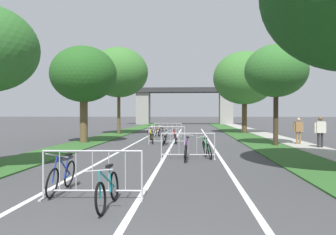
{
  "coord_description": "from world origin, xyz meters",
  "views": [
    {
      "loc": [
        1.1,
        -2.56,
        1.85
      ],
      "look_at": [
        -0.58,
        21.0,
        1.51
      ],
      "focal_mm": 34.47,
      "sensor_mm": 36.0,
      "label": 1
    }
  ],
  "objects_px": {
    "bicycle_orange_6": "(157,132)",
    "bicycle_black_0": "(161,132)",
    "bicycle_purple_2": "(186,151)",
    "bicycle_white_8": "(151,132)",
    "tree_right_cypress_far": "(245,78)",
    "bicycle_silver_5": "(165,139)",
    "tree_left_oak_mid": "(84,75)",
    "crowd_barrier_third": "(167,135)",
    "bicycle_teal_4": "(108,190)",
    "crowd_barrier_nearest": "(92,175)",
    "crowd_barrier_second": "(188,146)",
    "bicycle_red_9": "(176,138)",
    "crowd_barrier_fourth": "(168,130)",
    "tree_left_pine_near": "(119,73)",
    "pedestrian_strolling": "(299,129)",
    "tree_right_maple_mid": "(276,71)",
    "bicycle_yellow_7": "(151,137)",
    "bicycle_blue_1": "(62,176)",
    "bicycle_green_3": "(207,149)",
    "pedestrian_in_red_jacket": "(320,129)"
  },
  "relations": [
    {
      "from": "crowd_barrier_fourth",
      "to": "bicycle_silver_5",
      "type": "distance_m",
      "value": 6.58
    },
    {
      "from": "crowd_barrier_fourth",
      "to": "bicycle_yellow_7",
      "type": "xyz_separation_m",
      "value": [
        -0.57,
        -5.77,
        -0.15
      ]
    },
    {
      "from": "tree_left_pine_near",
      "to": "bicycle_red_9",
      "type": "distance_m",
      "value": 10.78
    },
    {
      "from": "tree_right_maple_mid",
      "to": "bicycle_yellow_7",
      "type": "xyz_separation_m",
      "value": [
        -7.08,
        1.09,
        -3.8
      ]
    },
    {
      "from": "crowd_barrier_nearest",
      "to": "bicycle_white_8",
      "type": "relative_size",
      "value": 1.35
    },
    {
      "from": "bicycle_orange_6",
      "to": "bicycle_black_0",
      "type": "bearing_deg",
      "value": 90.51
    },
    {
      "from": "bicycle_orange_6",
      "to": "bicycle_red_9",
      "type": "bearing_deg",
      "value": -59.14
    },
    {
      "from": "bicycle_silver_5",
      "to": "bicycle_red_9",
      "type": "xyz_separation_m",
      "value": [
        0.57,
        0.9,
        0.0
      ]
    },
    {
      "from": "crowd_barrier_second",
      "to": "bicycle_red_9",
      "type": "bearing_deg",
      "value": 97.0
    },
    {
      "from": "tree_right_maple_mid",
      "to": "bicycle_yellow_7",
      "type": "distance_m",
      "value": 8.11
    },
    {
      "from": "tree_left_oak_mid",
      "to": "bicycle_yellow_7",
      "type": "xyz_separation_m",
      "value": [
        4.15,
        0.07,
        -3.82
      ]
    },
    {
      "from": "bicycle_orange_6",
      "to": "pedestrian_strolling",
      "type": "xyz_separation_m",
      "value": [
        8.69,
        -5.9,
        0.6
      ]
    },
    {
      "from": "bicycle_black_0",
      "to": "bicycle_white_8",
      "type": "distance_m",
      "value": 0.82
    },
    {
      "from": "crowd_barrier_nearest",
      "to": "bicycle_white_8",
      "type": "distance_m",
      "value": 18.86
    },
    {
      "from": "crowd_barrier_second",
      "to": "bicycle_yellow_7",
      "type": "bearing_deg",
      "value": 109.31
    },
    {
      "from": "tree_left_pine_near",
      "to": "tree_right_cypress_far",
      "type": "xyz_separation_m",
      "value": [
        11.02,
        2.07,
        -0.34
      ]
    },
    {
      "from": "bicycle_green_3",
      "to": "tree_left_pine_near",
      "type": "bearing_deg",
      "value": 108.38
    },
    {
      "from": "crowd_barrier_fourth",
      "to": "bicycle_silver_5",
      "type": "height_order",
      "value": "crowd_barrier_fourth"
    },
    {
      "from": "tree_left_oak_mid",
      "to": "bicycle_black_0",
      "type": "xyz_separation_m",
      "value": [
        4.17,
        6.38,
        -3.82
      ]
    },
    {
      "from": "crowd_barrier_second",
      "to": "crowd_barrier_fourth",
      "type": "xyz_separation_m",
      "value": [
        -1.7,
        12.24,
        0.0
      ]
    },
    {
      "from": "crowd_barrier_fourth",
      "to": "bicycle_teal_4",
      "type": "bearing_deg",
      "value": -89.38
    },
    {
      "from": "crowd_barrier_third",
      "to": "bicycle_purple_2",
      "type": "height_order",
      "value": "crowd_barrier_third"
    },
    {
      "from": "crowd_barrier_fourth",
      "to": "bicycle_yellow_7",
      "type": "distance_m",
      "value": 5.8
    },
    {
      "from": "crowd_barrier_third",
      "to": "bicycle_purple_2",
      "type": "xyz_separation_m",
      "value": [
        1.23,
        -6.49,
        -0.14
      ]
    },
    {
      "from": "crowd_barrier_fourth",
      "to": "pedestrian_strolling",
      "type": "xyz_separation_m",
      "value": [
        7.93,
        -6.3,
        0.44
      ]
    },
    {
      "from": "crowd_barrier_nearest",
      "to": "tree_left_oak_mid",
      "type": "bearing_deg",
      "value": 109.5
    },
    {
      "from": "bicycle_silver_5",
      "to": "bicycle_teal_4",
      "type": "bearing_deg",
      "value": -90.0
    },
    {
      "from": "bicycle_black_0",
      "to": "bicycle_yellow_7",
      "type": "relative_size",
      "value": 1.0
    },
    {
      "from": "crowd_barrier_fourth",
      "to": "bicycle_orange_6",
      "type": "xyz_separation_m",
      "value": [
        -0.76,
        -0.4,
        -0.16
      ]
    },
    {
      "from": "tree_right_maple_mid",
      "to": "pedestrian_strolling",
      "type": "distance_m",
      "value": 3.55
    },
    {
      "from": "bicycle_purple_2",
      "to": "bicycle_white_8",
      "type": "bearing_deg",
      "value": 100.74
    },
    {
      "from": "tree_right_cypress_far",
      "to": "bicycle_green_3",
      "type": "bearing_deg",
      "value": -104.46
    },
    {
      "from": "crowd_barrier_second",
      "to": "bicycle_red_9",
      "type": "relative_size",
      "value": 1.38
    },
    {
      "from": "bicycle_purple_2",
      "to": "bicycle_silver_5",
      "type": "height_order",
      "value": "bicycle_purple_2"
    },
    {
      "from": "tree_left_oak_mid",
      "to": "bicycle_green_3",
      "type": "xyz_separation_m",
      "value": [
        7.19,
        -5.91,
        -3.82
      ]
    },
    {
      "from": "bicycle_silver_5",
      "to": "bicycle_orange_6",
      "type": "distance_m",
      "value": 6.27
    },
    {
      "from": "bicycle_green_3",
      "to": "bicycle_yellow_7",
      "type": "relative_size",
      "value": 1.0
    },
    {
      "from": "crowd_barrier_second",
      "to": "bicycle_blue_1",
      "type": "height_order",
      "value": "crowd_barrier_second"
    },
    {
      "from": "bicycle_yellow_7",
      "to": "pedestrian_in_red_jacket",
      "type": "distance_m",
      "value": 9.32
    },
    {
      "from": "pedestrian_strolling",
      "to": "pedestrian_in_red_jacket",
      "type": "distance_m",
      "value": 1.86
    },
    {
      "from": "crowd_barrier_third",
      "to": "bicycle_purple_2",
      "type": "relative_size",
      "value": 1.26
    },
    {
      "from": "tree_right_cypress_far",
      "to": "tree_left_oak_mid",
      "type": "bearing_deg",
      "value": -138.04
    },
    {
      "from": "tree_right_cypress_far",
      "to": "bicycle_silver_5",
      "type": "bearing_deg",
      "value": -119.97
    },
    {
      "from": "crowd_barrier_third",
      "to": "bicycle_teal_4",
      "type": "xyz_separation_m",
      "value": [
        -0.19,
        -12.82,
        -0.17
      ]
    },
    {
      "from": "crowd_barrier_nearest",
      "to": "bicycle_blue_1",
      "type": "relative_size",
      "value": 1.27
    },
    {
      "from": "tree_left_oak_mid",
      "to": "bicycle_silver_5",
      "type": "distance_m",
      "value": 6.38
    },
    {
      "from": "bicycle_purple_2",
      "to": "bicycle_orange_6",
      "type": "distance_m",
      "value": 12.44
    },
    {
      "from": "crowd_barrier_third",
      "to": "pedestrian_strolling",
      "type": "xyz_separation_m",
      "value": [
        7.54,
        -0.18,
        0.44
      ]
    },
    {
      "from": "tree_right_maple_mid",
      "to": "bicycle_green_3",
      "type": "height_order",
      "value": "tree_right_maple_mid"
    },
    {
      "from": "tree_left_oak_mid",
      "to": "pedestrian_strolling",
      "type": "xyz_separation_m",
      "value": [
        12.65,
        -0.47,
        -3.22
      ]
    }
  ]
}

